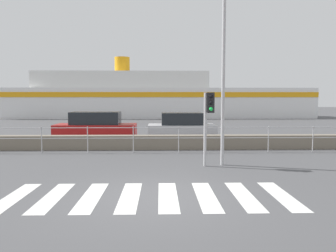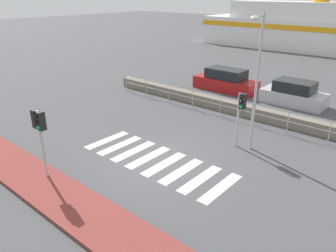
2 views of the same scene
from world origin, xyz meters
TOP-DOWN VIEW (x-y plane):
  - ground_plane at (0.00, 0.00)m, footprint 160.00×160.00m
  - crosswalk at (-0.10, 0.00)m, footprint 6.75×2.40m
  - seawall at (0.00, 7.22)m, footprint 19.40×0.55m
  - harbor_fence at (-0.00, 6.35)m, footprint 17.50×0.04m
  - traffic_light_far at (1.81, 3.42)m, footprint 0.34×0.32m
  - streetlamp at (2.32, 3.45)m, footprint 0.32×1.00m
  - ferry_boat at (-0.88, 32.39)m, footprint 36.23×6.54m
  - parked_car_red at (-3.45, 10.99)m, footprint 4.51×1.71m
  - parked_car_silver at (1.41, 10.99)m, footprint 3.81×1.79m

SIDE VIEW (x-z plane):
  - ground_plane at x=0.00m, z-range 0.00..0.00m
  - crosswalk at x=-0.10m, z-range 0.00..0.01m
  - seawall at x=0.00m, z-range 0.00..0.64m
  - parked_car_silver at x=1.41m, z-range -0.11..1.39m
  - parked_car_red at x=-3.45m, z-range -0.12..1.44m
  - harbor_fence at x=0.00m, z-range 0.18..1.30m
  - traffic_light_far at x=1.81m, z-range 0.59..3.09m
  - ferry_boat at x=-0.88m, z-range -1.30..5.93m
  - streetlamp at x=2.32m, z-range 0.70..6.53m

